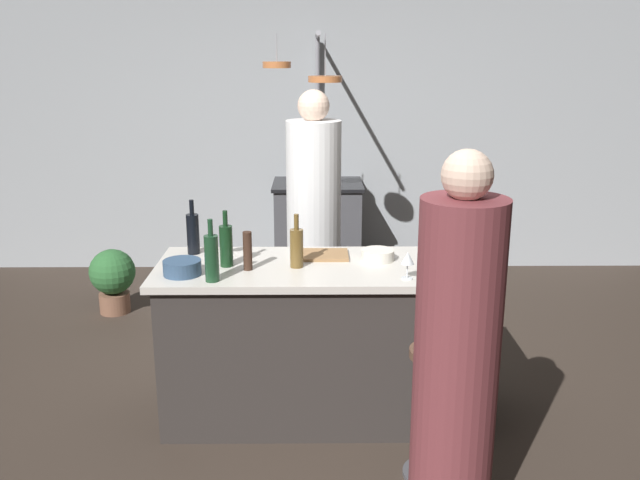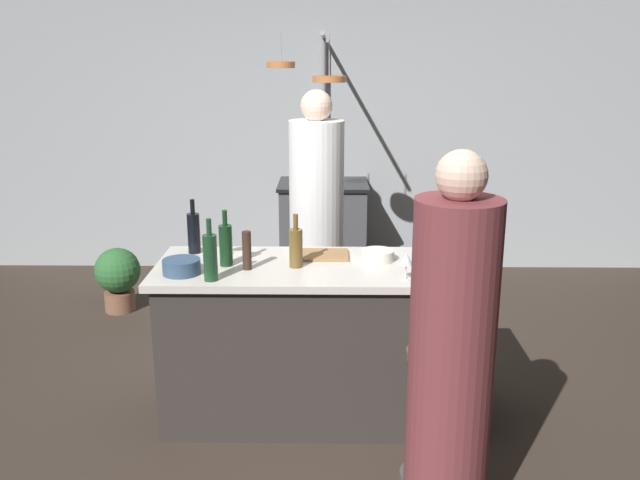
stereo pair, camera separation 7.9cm
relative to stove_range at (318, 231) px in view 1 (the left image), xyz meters
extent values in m
plane|color=#382D26|center=(0.00, -2.45, -0.45)|extent=(9.00, 9.00, 0.00)
cube|color=#9EA3A8|center=(0.00, 0.40, 0.85)|extent=(6.40, 0.16, 2.60)
cube|color=#332D2B|center=(0.00, -2.45, -0.02)|extent=(1.72, 0.66, 0.86)
cube|color=beige|center=(0.00, -2.45, 0.43)|extent=(1.80, 0.72, 0.04)
cube|color=#47474C|center=(0.00, 0.00, -0.02)|extent=(0.76, 0.60, 0.86)
cube|color=black|center=(0.00, 0.00, 0.43)|extent=(0.80, 0.64, 0.03)
cylinder|color=white|center=(-0.04, -1.39, 0.34)|extent=(0.38, 0.38, 1.58)
sphere|color=beige|center=(-0.04, -1.39, 1.23)|extent=(0.22, 0.22, 0.22)
cylinder|color=#4C4C51|center=(0.54, -3.07, -0.43)|extent=(0.28, 0.28, 0.02)
cylinder|color=#4C4C51|center=(0.54, -3.07, -0.11)|extent=(0.06, 0.06, 0.62)
cylinder|color=brown|center=(0.54, -3.07, 0.21)|extent=(0.26, 0.26, 0.04)
cylinder|color=brown|center=(0.55, -3.43, 0.29)|extent=(0.35, 0.35, 1.48)
sphere|color=beige|center=(0.55, -3.43, 1.13)|extent=(0.20, 0.20, 0.20)
cylinder|color=gray|center=(0.00, 0.25, 0.63)|extent=(0.04, 0.04, 2.15)
cylinder|color=gray|center=(0.00, -0.41, 1.70)|extent=(0.04, 1.31, 0.04)
cylinder|color=#B26638|center=(-0.30, -0.93, 1.49)|extent=(0.21, 0.21, 0.04)
cylinder|color=gray|center=(-0.30, -0.91, 1.59)|extent=(0.01, 0.01, 0.22)
cylinder|color=#B26638|center=(0.05, -0.92, 1.38)|extent=(0.25, 0.25, 0.04)
cylinder|color=gray|center=(0.05, -0.91, 1.54)|extent=(0.01, 0.01, 0.32)
cylinder|color=brown|center=(-1.64, -0.86, -0.37)|extent=(0.24, 0.24, 0.16)
sphere|color=#2D6633|center=(-1.64, -0.86, -0.11)|extent=(0.36, 0.36, 0.36)
cube|color=#997047|center=(0.00, -2.29, 0.46)|extent=(0.32, 0.22, 0.02)
cylinder|color=#382319|center=(-0.39, -2.53, 0.56)|extent=(0.05, 0.05, 0.21)
cylinder|color=brown|center=(-0.13, -2.48, 0.56)|extent=(0.07, 0.07, 0.21)
cylinder|color=brown|center=(-0.13, -2.48, 0.71)|extent=(0.03, 0.03, 0.08)
cylinder|color=black|center=(-0.73, -2.22, 0.57)|extent=(0.07, 0.07, 0.23)
cylinder|color=black|center=(-0.73, -2.22, 0.73)|extent=(0.03, 0.03, 0.08)
cylinder|color=#143319|center=(-0.51, -2.46, 0.57)|extent=(0.07, 0.07, 0.22)
cylinder|color=#143319|center=(-0.51, -2.46, 0.72)|extent=(0.03, 0.03, 0.08)
cylinder|color=#193D23|center=(-0.55, -2.71, 0.57)|extent=(0.07, 0.07, 0.24)
cylinder|color=#193D23|center=(-0.55, -2.71, 0.73)|extent=(0.03, 0.03, 0.08)
cylinder|color=silver|center=(-0.53, -2.23, 0.46)|extent=(0.06, 0.06, 0.01)
cylinder|color=silver|center=(-0.53, -2.23, 0.50)|extent=(0.01, 0.01, 0.07)
cone|color=silver|center=(-0.53, -2.23, 0.57)|extent=(0.07, 0.07, 0.06)
cylinder|color=silver|center=(0.60, -2.69, 0.46)|extent=(0.06, 0.06, 0.01)
cylinder|color=silver|center=(0.60, -2.69, 0.50)|extent=(0.01, 0.01, 0.07)
cone|color=silver|center=(0.60, -2.69, 0.57)|extent=(0.07, 0.07, 0.06)
cylinder|color=silver|center=(0.44, -2.69, 0.46)|extent=(0.06, 0.06, 0.01)
cylinder|color=silver|center=(0.44, -2.69, 0.50)|extent=(0.01, 0.01, 0.07)
cone|color=silver|center=(0.44, -2.69, 0.57)|extent=(0.07, 0.07, 0.06)
cylinder|color=silver|center=(0.32, -2.36, 0.48)|extent=(0.18, 0.18, 0.06)
cylinder|color=#334C6B|center=(-0.72, -2.61, 0.49)|extent=(0.20, 0.20, 0.08)
camera|label=1|loc=(-0.03, -6.00, 1.59)|focal=38.25mm
camera|label=2|loc=(0.05, -6.00, 1.59)|focal=38.25mm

